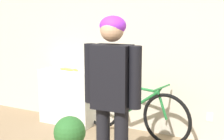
% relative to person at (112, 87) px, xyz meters
% --- Properties ---
extents(wall_back, '(8.00, 0.07, 2.60)m').
position_rel_person_xyz_m(wall_back, '(0.10, 1.55, 0.30)').
color(wall_back, beige).
rests_on(wall_back, ground_plane).
extents(side_shelf, '(0.85, 0.37, 0.83)m').
position_rel_person_xyz_m(side_shelf, '(-1.44, 1.31, -0.58)').
color(side_shelf, white).
rests_on(side_shelf, ground_plane).
extents(person, '(0.58, 0.25, 1.65)m').
position_rel_person_xyz_m(person, '(0.00, 0.00, 0.00)').
color(person, black).
rests_on(person, ground_plane).
extents(bicycle, '(1.74, 0.48, 0.76)m').
position_rel_person_xyz_m(bicycle, '(-0.36, 1.27, -0.63)').
color(bicycle, black).
rests_on(bicycle, ground_plane).
extents(banana, '(0.35, 0.09, 0.04)m').
position_rel_person_xyz_m(banana, '(-1.39, 1.30, -0.15)').
color(banana, '#EAD64C').
rests_on(banana, side_shelf).
extents(potted_plant, '(0.37, 0.37, 0.51)m').
position_rel_person_xyz_m(potted_plant, '(-0.71, 0.31, -0.72)').
color(potted_plant, brown).
rests_on(potted_plant, ground_plane).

